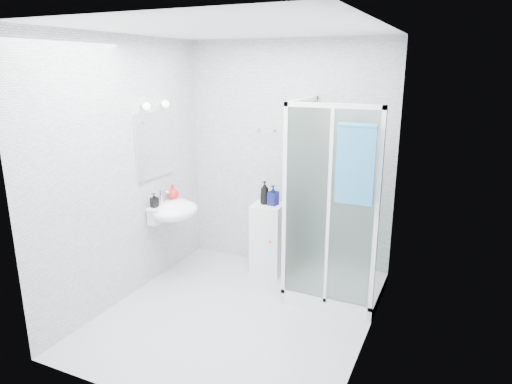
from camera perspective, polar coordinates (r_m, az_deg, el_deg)
The scene contains 12 objects.
room at distance 4.02m, azimuth -2.74°, elevation 0.94°, with size 2.40×2.60×2.60m.
shower_enclosure at distance 4.74m, azimuth 9.02°, elevation -7.83°, with size 0.90×0.95×2.00m.
wall_basin at distance 5.03m, azimuth -10.31°, elevation -2.29°, with size 0.46×0.56×0.35m.
mirror at distance 4.98m, azimuth -12.59°, elevation 5.76°, with size 0.02×0.60×0.70m, color white.
vanity_lights at distance 4.90m, azimuth -12.41°, elevation 10.57°, with size 0.10×0.40×0.08m.
wall_hooks at distance 5.18m, azimuth 1.20°, elevation 7.83°, with size 0.23×0.06×0.03m.
storage_cabinet at distance 5.24m, azimuth 1.43°, elevation -5.82°, with size 0.37×0.38×0.81m.
hand_towel at distance 3.98m, azimuth 12.35°, elevation 3.62°, with size 0.33×0.05×0.70m.
shampoo_bottle_a at distance 5.09m, azimuth 1.09°, elevation -0.08°, with size 0.10×0.10×0.27m, color black.
shampoo_bottle_b at distance 5.07m, azimuth 2.15°, elevation -0.40°, with size 0.10×0.10×0.23m, color #0D104E.
soap_dispenser_orange at distance 5.19m, azimuth -10.37°, elevation 0.01°, with size 0.13×0.13×0.17m, color red.
soap_dispenser_black at distance 4.93m, azimuth -12.60°, elevation -0.99°, with size 0.07×0.07×0.16m, color black.
Camera 1 is at (1.80, -3.45, 2.30)m, focal length 32.00 mm.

